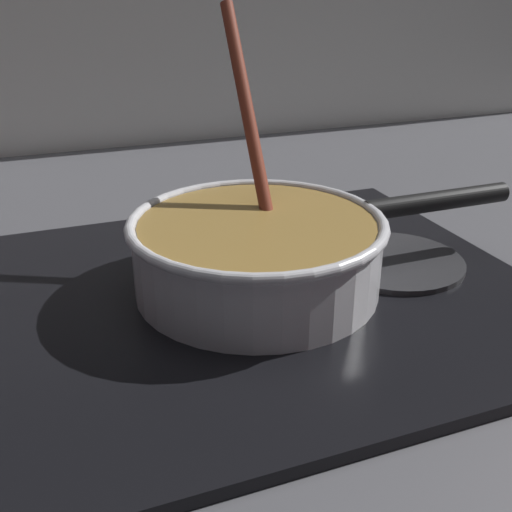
# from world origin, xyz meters

# --- Properties ---
(ground) EXTENTS (2.40, 1.60, 0.04)m
(ground) POSITION_xyz_m (0.00, 0.00, -0.02)
(ground) COLOR #4C4C51
(hob_plate) EXTENTS (0.56, 0.48, 0.01)m
(hob_plate) POSITION_xyz_m (-0.00, 0.11, 0.01)
(hob_plate) COLOR black
(hob_plate) RESTS_ON ground
(burner_ring) EXTENTS (0.20, 0.20, 0.01)m
(burner_ring) POSITION_xyz_m (-0.00, 0.11, 0.02)
(burner_ring) COLOR #592D0C
(burner_ring) RESTS_ON hob_plate
(spare_burner) EXTENTS (0.15, 0.15, 0.01)m
(spare_burner) POSITION_xyz_m (0.16, 0.11, 0.01)
(spare_burner) COLOR #262628
(spare_burner) RESTS_ON hob_plate
(cooking_pan) EXTENTS (0.43, 0.28, 0.27)m
(cooking_pan) POSITION_xyz_m (0.00, 0.11, 0.05)
(cooking_pan) COLOR silver
(cooking_pan) RESTS_ON hob_plate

